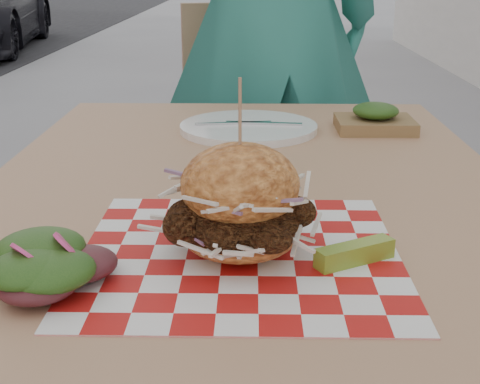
{
  "coord_description": "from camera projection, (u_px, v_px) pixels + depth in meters",
  "views": [
    {
      "loc": [
        -0.02,
        -0.87,
        1.07
      ],
      "look_at": [
        -0.03,
        -0.18,
        0.82
      ],
      "focal_mm": 50.0,
      "sensor_mm": 36.0,
      "label": 1
    }
  ],
  "objects": [
    {
      "name": "sandwich",
      "position": [
        240.0,
        207.0,
        0.74
      ],
      "size": [
        0.18,
        0.18,
        0.2
      ],
      "color": "#EF9343",
      "rests_on": "paper_liner"
    },
    {
      "name": "kraft_tray",
      "position": [
        375.0,
        119.0,
        1.31
      ],
      "size": [
        0.15,
        0.12,
        0.06
      ],
      "color": "olive",
      "rests_on": "patio_table"
    },
    {
      "name": "patio_table",
      "position": [
        247.0,
        232.0,
        1.03
      ],
      "size": [
        0.8,
        1.2,
        0.75
      ],
      "color": "tan",
      "rests_on": "ground"
    },
    {
      "name": "diner",
      "position": [
        270.0,
        15.0,
        1.84
      ],
      "size": [
        0.75,
        0.58,
        1.85
      ],
      "primitive_type": "imported",
      "rotation": [
        0.0,
        0.0,
        3.35
      ],
      "color": "teal",
      "rests_on": "ground"
    },
    {
      "name": "side_salad",
      "position": [
        52.0,
        273.0,
        0.68
      ],
      "size": [
        0.13,
        0.14,
        0.05
      ],
      "color": "#3F1419",
      "rests_on": "patio_table"
    },
    {
      "name": "paper_liner",
      "position": [
        240.0,
        253.0,
        0.76
      ],
      "size": [
        0.36,
        0.36,
        0.0
      ],
      "primitive_type": "cube",
      "color": "red",
      "rests_on": "patio_table"
    },
    {
      "name": "pickle_spear",
      "position": [
        355.0,
        253.0,
        0.73
      ],
      "size": [
        0.09,
        0.07,
        0.02
      ],
      "primitive_type": "cube",
      "rotation": [
        0.0,
        0.0,
        0.51
      ],
      "color": "#91A530",
      "rests_on": "paper_liner"
    },
    {
      "name": "patio_chair",
      "position": [
        244.0,
        139.0,
        2.05
      ],
      "size": [
        0.5,
        0.5,
        0.95
      ],
      "rotation": [
        0.0,
        0.0,
        0.2
      ],
      "color": "tan",
      "rests_on": "ground"
    },
    {
      "name": "place_setting",
      "position": [
        249.0,
        128.0,
        1.31
      ],
      "size": [
        0.27,
        0.27,
        0.02
      ],
      "color": "white",
      "rests_on": "patio_table"
    }
  ]
}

